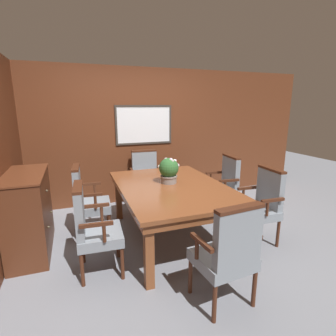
{
  "coord_description": "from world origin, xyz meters",
  "views": [
    {
      "loc": [
        -1.05,
        -2.95,
        1.78
      ],
      "look_at": [
        0.13,
        0.3,
        0.96
      ],
      "focal_mm": 28.0,
      "sensor_mm": 36.0,
      "label": 1
    }
  ],
  "objects": [
    {
      "name": "potted_plant",
      "position": [
        0.13,
        0.27,
        0.94
      ],
      "size": [
        0.29,
        0.28,
        0.35
      ],
      "color": "gray",
      "rests_on": "dining_table"
    },
    {
      "name": "chair_head_near",
      "position": [
        0.15,
        -1.2,
        0.54
      ],
      "size": [
        0.57,
        0.5,
        1.0
      ],
      "rotation": [
        0.0,
        0.0,
        3.23
      ],
      "color": "#472314",
      "rests_on": "ground_plane"
    },
    {
      "name": "chair_right_near",
      "position": [
        1.21,
        -0.32,
        0.54
      ],
      "size": [
        0.48,
        0.56,
        1.0
      ],
      "rotation": [
        0.0,
        0.0,
        -1.61
      ],
      "color": "#472314",
      "rests_on": "ground_plane"
    },
    {
      "name": "dining_table",
      "position": [
        0.13,
        0.15,
        0.67
      ],
      "size": [
        1.36,
        1.97,
        0.76
      ],
      "color": "brown",
      "rests_on": "ground_plane"
    },
    {
      "name": "ground_plane",
      "position": [
        0.0,
        0.0,
        0.0
      ],
      "size": [
        14.0,
        14.0,
        0.0
      ],
      "primitive_type": "plane",
      "color": "gray"
    },
    {
      "name": "chair_head_far",
      "position": [
        0.14,
        1.5,
        0.54
      ],
      "size": [
        0.56,
        0.49,
        1.0
      ],
      "rotation": [
        0.0,
        0.0,
        -0.05
      ],
      "color": "#472314",
      "rests_on": "ground_plane"
    },
    {
      "name": "chair_left_near",
      "position": [
        -0.93,
        -0.28,
        0.54
      ],
      "size": [
        0.49,
        0.56,
        1.0
      ],
      "rotation": [
        0.0,
        0.0,
        1.51
      ],
      "color": "#472314",
      "rests_on": "ground_plane"
    },
    {
      "name": "sideboard_cabinet",
      "position": [
        -1.63,
        0.43,
        0.5
      ],
      "size": [
        0.46,
        1.07,
        1.0
      ],
      "color": "#512816",
      "rests_on": "ground_plane"
    },
    {
      "name": "wall_back",
      "position": [
        0.0,
        1.81,
        1.23
      ],
      "size": [
        7.2,
        0.08,
        2.45
      ],
      "color": "#5B2D19",
      "rests_on": "ground_plane"
    },
    {
      "name": "chair_right_far",
      "position": [
        1.21,
        0.59,
        0.54
      ],
      "size": [
        0.5,
        0.57,
        1.0
      ],
      "rotation": [
        0.0,
        0.0,
        -1.64
      ],
      "color": "#472314",
      "rests_on": "ground_plane"
    },
    {
      "name": "chair_left_far",
      "position": [
        -0.93,
        0.63,
        0.54
      ],
      "size": [
        0.49,
        0.56,
        1.0
      ],
      "rotation": [
        0.0,
        0.0,
        1.5
      ],
      "color": "#472314",
      "rests_on": "ground_plane"
    }
  ]
}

